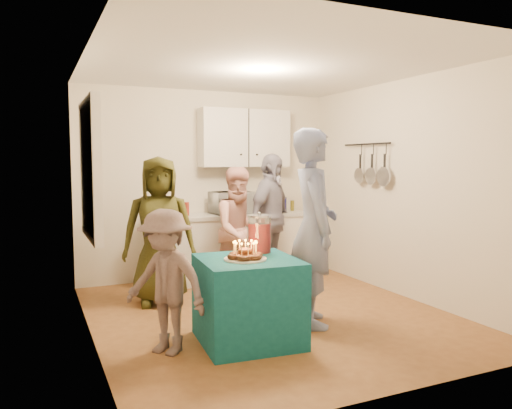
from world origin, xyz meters
name	(u,v)px	position (x,y,z in m)	size (l,w,h in m)	color
floor	(270,315)	(0.00, 0.00, 0.00)	(4.00, 4.00, 0.00)	brown
ceiling	(270,66)	(0.00, 0.00, 2.60)	(4.00, 4.00, 0.00)	white
back_wall	(208,185)	(0.00, 2.00, 1.30)	(3.60, 3.60, 0.00)	silver
left_wall	(89,198)	(-1.80, 0.00, 1.30)	(4.00, 4.00, 0.00)	silver
right_wall	(406,189)	(1.80, 0.00, 1.30)	(4.00, 4.00, 0.00)	silver
window_night	(88,170)	(-1.77, 0.30, 1.55)	(0.04, 1.00, 1.20)	black
counter	(229,248)	(0.20, 1.70, 0.43)	(2.20, 0.58, 0.86)	white
countertop	(229,215)	(0.20, 1.70, 0.89)	(2.24, 0.62, 0.05)	beige
upper_cabinet	(244,138)	(0.50, 1.85, 1.95)	(1.30, 0.30, 0.80)	white
pot_rack	(365,163)	(1.72, 0.70, 1.60)	(0.12, 1.00, 0.60)	black
microwave	(231,203)	(0.24, 1.70, 1.06)	(0.54, 0.37, 0.30)	white
party_table	(248,300)	(-0.52, -0.63, 0.38)	(0.85, 0.85, 0.76)	#0E505E
donut_cake	(245,250)	(-0.56, -0.67, 0.85)	(0.38, 0.38, 0.18)	#381C0C
punch_jar	(259,235)	(-0.30, -0.39, 0.93)	(0.22, 0.22, 0.34)	red
man_birthday	(314,227)	(0.27, -0.44, 0.98)	(0.71, 0.47, 1.95)	#7C89B5
woman_back_left	(159,231)	(-0.96, 0.90, 0.84)	(0.82, 0.54, 1.68)	#555418
woman_back_center	(241,230)	(0.06, 0.94, 0.78)	(0.76, 0.59, 1.56)	#C86F68
woman_back_right	(271,219)	(0.59, 1.20, 0.86)	(1.01, 0.42, 1.73)	#151037
child_near_left	(166,282)	(-1.26, -0.59, 0.62)	(0.80, 0.46, 1.23)	brown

